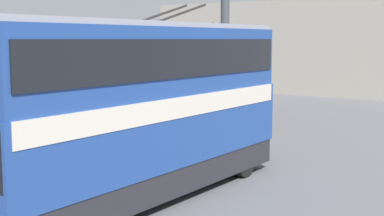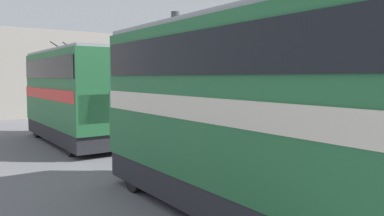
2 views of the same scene
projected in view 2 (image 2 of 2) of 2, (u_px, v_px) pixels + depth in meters
The scene contains 5 objects.
depot_back_wall at pixel (69, 74), 33.55m from camera, with size 0.50×36.00×7.63m.
support_column_far at pixel (175, 82), 19.10m from camera, with size 0.76×0.76×6.80m.
bus_right_mid at pixel (238, 105), 9.05m from camera, with size 9.89×2.54×5.61m.
bus_right_far at pixel (71, 91), 19.68m from camera, with size 9.31×2.54×5.54m.
person_by_right_row at pixel (271, 162), 11.69m from camera, with size 0.39×0.48×1.65m.
Camera 2 is at (-0.38, 10.34, 3.52)m, focal length 35.00 mm.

